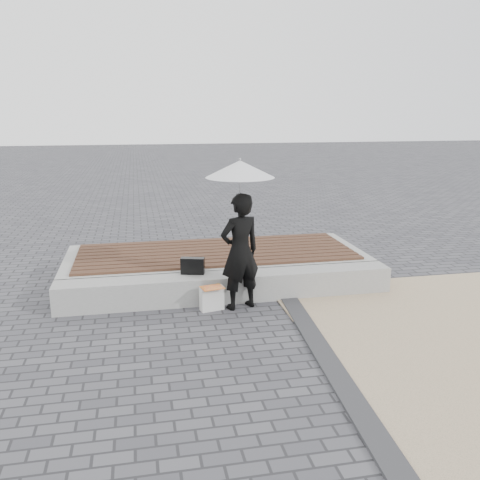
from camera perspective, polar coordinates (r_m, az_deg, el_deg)
The scene contains 10 objects.
ground at distance 6.36m, azimuth 1.32°, elevation -11.52°, with size 80.00×80.00×0.00m, color #4B4B50.
edging_band at distance 6.13m, azimuth 9.41°, elevation -12.60°, with size 0.25×5.20×0.04m, color #323235.
seating_ledge at distance 7.74m, azimuth -1.28°, elevation -5.17°, with size 5.00×0.45×0.40m, color #A3A29E.
timber_platform at distance 8.87m, azimuth -2.65°, elevation -2.67°, with size 5.00×2.00×0.40m, color #A2A39E.
timber_decking at distance 8.81m, azimuth -2.66°, elevation -1.30°, with size 4.60×1.80×0.04m, color #543224, non-canonical shape.
woman at distance 7.24m, azimuth 0.00°, elevation -1.30°, with size 0.61×0.40×1.66m, color black.
parasol at distance 7.03m, azimuth -0.00°, elevation 7.83°, with size 0.94×0.94×1.20m.
handbag at distance 7.68m, azimuth -5.23°, elevation -2.85°, with size 0.35×0.12×0.25m, color black.
canvas_tote at distance 7.36m, azimuth -3.13°, elevation -6.43°, with size 0.33×0.14×0.35m, color silver.
magazine at distance 7.26m, azimuth -3.09°, elevation -5.25°, with size 0.31×0.23×0.01m, color red.
Camera 1 is at (-1.27, -5.60, 2.74)m, focal length 38.71 mm.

